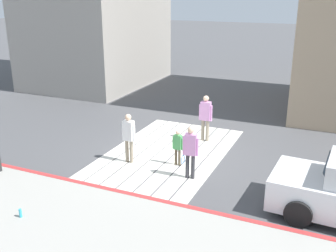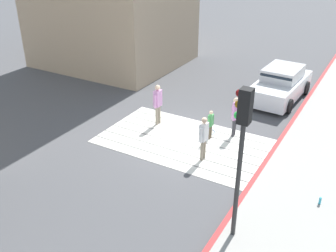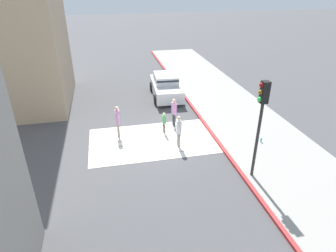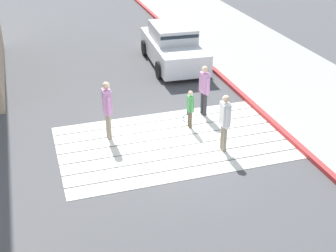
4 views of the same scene
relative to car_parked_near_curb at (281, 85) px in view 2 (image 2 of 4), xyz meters
name	(u,v)px [view 2 (image 2 of 4)]	position (x,y,z in m)	size (l,w,h in m)	color
ground_plane	(184,141)	(2.00, 6.06, -0.73)	(120.00, 120.00, 0.00)	#4C4C4F
crosswalk_stripes	(184,141)	(2.00, 6.06, -0.73)	(6.40, 3.80, 0.01)	silver
curb_painted	(266,162)	(-1.25, 6.06, -0.67)	(0.16, 40.00, 0.13)	#BC3333
car_parked_near_curb	(281,85)	(0.00, 0.00, 0.00)	(2.17, 4.39, 1.57)	white
traffic_light_corner	(241,137)	(-1.58, 10.03, 2.30)	(0.39, 0.28, 4.24)	#2D2D2D
water_bottle	(320,201)	(-3.34, 7.57, -0.50)	(0.07, 0.07, 0.22)	#33A5BF
pedestrian_adult_lead	(158,102)	(3.66, 5.25, 0.28)	(0.22, 0.51, 1.74)	gray
pedestrian_adult_trailing	(204,135)	(0.80, 6.87, 0.22)	(0.23, 0.48, 1.65)	gray
pedestrian_adult_side	(235,114)	(0.51, 4.65, 0.21)	(0.25, 0.48, 1.63)	#333338
pedestrian_child_with_racket	(211,123)	(1.22, 5.33, -0.07)	(0.28, 0.37, 1.20)	brown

